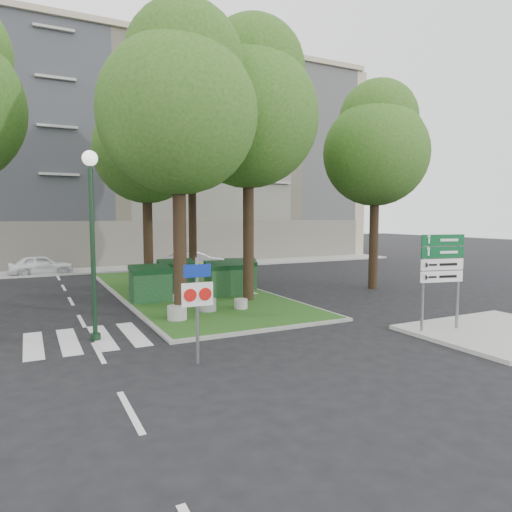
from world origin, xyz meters
TOP-DOWN VIEW (x-y plane):
  - ground at (0.00, 0.00)m, footprint 120.00×120.00m
  - median_island at (0.50, 8.00)m, footprint 6.00×16.00m
  - median_kerb at (0.50, 8.00)m, footprint 6.30×16.30m
  - sidewalk_corner at (6.50, -3.50)m, footprint 5.00×4.00m
  - building_sidewalk at (0.00, 18.50)m, footprint 42.00×3.00m
  - zebra_crossing at (-3.75, 1.50)m, footprint 5.00×3.00m
  - apartment_building at (0.00, 26.00)m, footprint 41.00×12.00m
  - tree_median_near_left at (-1.41, 2.56)m, footprint 5.20×5.20m
  - tree_median_near_right at (2.09, 4.56)m, footprint 5.60×5.60m
  - tree_median_mid at (-0.91, 9.06)m, footprint 4.80×4.80m
  - tree_median_far at (2.29, 12.06)m, footprint 5.80×5.80m
  - tree_street_right at (9.09, 5.06)m, footprint 5.00×5.00m
  - dumpster_a at (-1.68, 5.93)m, footprint 1.59×1.12m
  - dumpster_b at (-0.08, 7.64)m, footprint 1.65×1.22m
  - dumpster_c at (1.52, 5.84)m, footprint 1.66×1.21m
  - dumpster_d at (3.00, 7.41)m, footprint 1.73×1.45m
  - bollard_left at (-1.70, 2.28)m, footprint 0.64×0.64m
  - bollard_right at (0.94, 2.97)m, footprint 0.50×0.50m
  - bollard_mid at (-0.30, 3.11)m, footprint 0.61×0.61m
  - litter_bin at (3.20, 13.44)m, footprint 0.37×0.37m
  - street_lamp at (-4.40, 1.30)m, footprint 0.42×0.42m
  - traffic_sign_pole at (-2.50, -2.00)m, footprint 0.77×0.08m
  - directional_sign at (4.97, -2.58)m, footprint 1.41×0.37m
  - car_white at (-5.32, 17.74)m, footprint 3.65×1.57m
  - car_silver at (3.50, 15.50)m, footprint 3.99×1.56m

SIDE VIEW (x-z plane):
  - ground at x=0.00m, z-range 0.00..0.00m
  - zebra_crossing at x=-3.75m, z-range 0.00..0.01m
  - median_kerb at x=0.50m, z-range 0.00..0.10m
  - median_island at x=0.50m, z-range 0.00..0.12m
  - sidewalk_corner at x=6.50m, z-range 0.00..0.12m
  - building_sidewalk at x=0.00m, z-range 0.00..0.12m
  - bollard_right at x=0.94m, z-range 0.12..0.47m
  - bollard_mid at x=-0.30m, z-range 0.12..0.56m
  - bollard_left at x=-1.70m, z-range 0.12..0.58m
  - litter_bin at x=3.20m, z-range 0.12..0.76m
  - car_white at x=-5.32m, z-range 0.00..1.23m
  - car_silver at x=3.50m, z-range 0.00..1.29m
  - dumpster_d at x=3.00m, z-range 0.09..1.47m
  - dumpster_a at x=-1.68m, z-range 0.09..1.55m
  - dumpster_b at x=-0.08m, z-range 0.09..1.55m
  - dumpster_c at x=1.52m, z-range 0.09..1.57m
  - traffic_sign_pole at x=-2.50m, z-range 0.36..2.91m
  - directional_sign at x=4.97m, z-range 0.59..3.45m
  - street_lamp at x=-4.40m, z-range 0.69..6.01m
  - tree_median_mid at x=-0.91m, z-range 1.98..11.97m
  - tree_street_right at x=9.09m, z-range 1.95..12.02m
  - tree_median_near_left at x=-1.41m, z-range 2.05..12.58m
  - tree_median_near_right at x=2.09m, z-range 2.26..13.72m
  - apartment_building at x=0.00m, z-range 0.00..16.00m
  - tree_median_far at x=2.29m, z-range 2.36..14.28m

